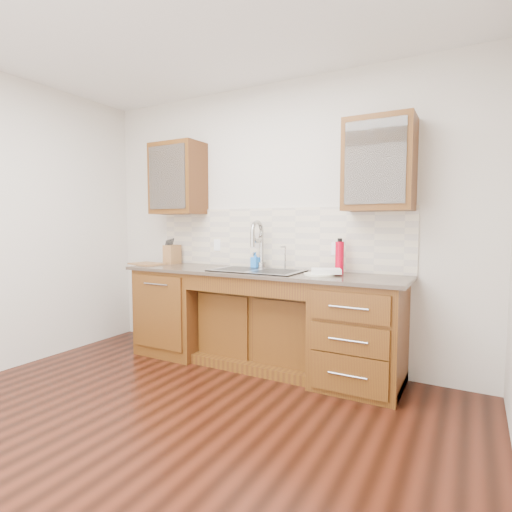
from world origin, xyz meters
The scene contains 24 objects.
ground centered at (0.00, 0.00, -0.05)m, with size 4.00×3.50×0.10m, color #3D160B.
wall_back centered at (0.00, 1.80, 1.35)m, with size 4.00×0.10×2.70m, color beige.
base_cabinet_left centered at (-0.95, 1.44, 0.44)m, with size 0.70×0.62×0.88m, color #593014.
base_cabinet_center centered at (0.00, 1.53, 0.35)m, with size 1.20×0.44×0.70m, color #593014.
base_cabinet_right centered at (0.95, 1.44, 0.44)m, with size 0.70×0.62×0.88m, color #593014.
countertop centered at (0.00, 1.43, 0.90)m, with size 2.70×0.65×0.03m, color #84705B.
backsplash centered at (0.00, 1.74, 1.21)m, with size 2.70×0.02×0.59m, color beige.
sink centered at (0.00, 1.41, 0.83)m, with size 0.84×0.46×0.19m, color #9E9EA5.
faucet centered at (-0.07, 1.64, 1.11)m, with size 0.04×0.04×0.40m, color #999993.
filter_tap centered at (0.18, 1.65, 1.03)m, with size 0.02×0.02×0.24m, color #999993.
upper_cabinet_left centered at (-1.05, 1.58, 1.83)m, with size 0.55×0.34×0.75m, color #593014.
upper_cabinet_right centered at (1.05, 1.58, 1.83)m, with size 0.55×0.34×0.75m, color #593014.
outlet_left centered at (-0.65, 1.73, 1.12)m, with size 0.08×0.01×0.12m, color white.
outlet_right centered at (0.65, 1.73, 1.12)m, with size 0.08×0.01×0.12m, color white.
soap_bottle centered at (-0.12, 1.61, 0.99)m, with size 0.07×0.07×0.16m, color #227DEC.
water_bottle centered at (0.73, 1.59, 1.05)m, with size 0.08×0.08×0.28m, color #B90019.
plate centered at (0.61, 1.41, 0.92)m, with size 0.26×0.26×0.01m, color white.
dish_towel centered at (0.66, 1.44, 0.94)m, with size 0.25×0.18×0.04m, color white.
knife_block centered at (-1.15, 1.58, 1.01)m, with size 0.11×0.18×0.20m, color brown.
cutting_board centered at (-1.33, 1.37, 0.92)m, with size 0.35×0.24×0.02m, color olive.
cup_left_a centered at (-1.14, 1.58, 1.78)m, with size 0.13×0.13×0.10m, color silver.
cup_left_b centered at (-0.94, 1.58, 1.78)m, with size 0.11×0.11×0.10m, color silver.
cup_right_a centered at (1.00, 1.58, 1.78)m, with size 0.13×0.13×0.11m, color white.
cup_right_b centered at (1.13, 1.58, 1.77)m, with size 0.10×0.10×0.10m, color white.
Camera 1 is at (1.75, -1.80, 1.34)m, focal length 28.00 mm.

